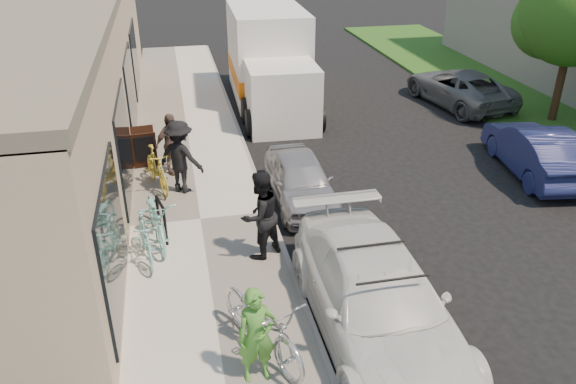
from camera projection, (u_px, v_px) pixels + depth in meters
ground at (324, 295)px, 10.16m from camera, size 120.00×120.00×0.00m
sidewalk at (201, 222)px, 12.36m from camera, size 3.00×34.00×0.15m
curb at (270, 215)px, 12.65m from camera, size 0.12×34.00×0.13m
storefront at (61, 78)px, 15.15m from camera, size 3.60×20.00×4.22m
bike_rack at (161, 216)px, 11.37m from camera, size 0.19×0.60×0.87m
sandwich_board at (144, 148)px, 14.54m from camera, size 0.68×0.69×1.02m
sedan_white at (377, 298)px, 8.95m from camera, size 2.00×4.91×1.46m
sedan_silver at (301, 180)px, 13.11m from camera, size 1.37×3.36×1.14m
moving_truck at (270, 63)px, 19.31m from camera, size 2.66×6.55×3.18m
far_car_blue at (536, 150)px, 14.48m from camera, size 1.93×4.08×1.29m
far_car_gray at (459, 87)px, 19.52m from camera, size 2.69×4.72×1.24m
median_tree at (574, 15)px, 16.68m from camera, size 3.30×3.30×5.06m
tandem_bike at (262, 322)px, 8.43m from camera, size 1.54×2.26×1.13m
woman_rider at (257, 336)px, 7.87m from camera, size 0.59×0.41×1.54m
man_standing at (260, 215)px, 10.66m from camera, size 1.09×1.03×1.78m
cruiser_bike_a at (145, 239)px, 10.73m from camera, size 0.67×1.57×0.92m
cruiser_bike_b at (157, 217)px, 11.34m from camera, size 0.98×2.04×1.03m
cruiser_bike_c at (157, 169)px, 13.43m from camera, size 0.92×1.76×1.02m
bystander_a at (180, 157)px, 13.12m from camera, size 1.32×1.20×1.77m
bystander_b at (171, 144)px, 14.08m from camera, size 0.98×0.85×1.58m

